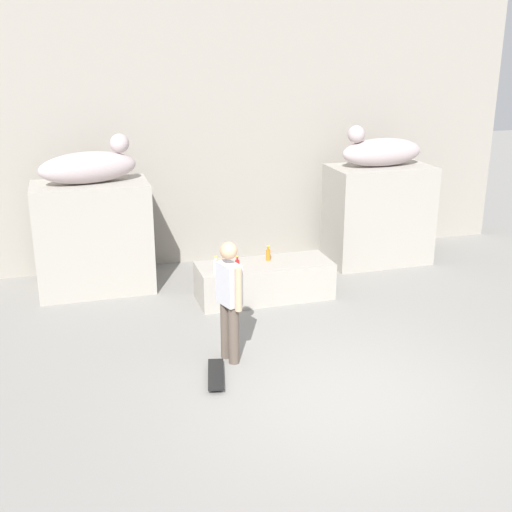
% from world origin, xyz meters
% --- Properties ---
extents(ground_plane, '(40.00, 40.00, 0.00)m').
position_xyz_m(ground_plane, '(0.00, 0.00, 0.00)').
color(ground_plane, gray).
extents(facade_wall, '(11.46, 0.60, 6.72)m').
position_xyz_m(facade_wall, '(0.00, 5.88, 3.36)').
color(facade_wall, gray).
rests_on(facade_wall, ground_plane).
extents(pedestal_left, '(1.90, 1.10, 1.87)m').
position_xyz_m(pedestal_left, '(-2.65, 4.59, 0.93)').
color(pedestal_left, '#A39E93').
rests_on(pedestal_left, ground_plane).
extents(pedestal_right, '(1.90, 1.10, 1.87)m').
position_xyz_m(pedestal_right, '(2.65, 4.59, 0.93)').
color(pedestal_right, '#A39E93').
rests_on(pedestal_right, ground_plane).
extents(statue_reclining_left, '(1.68, 0.86, 0.78)m').
position_xyz_m(statue_reclining_left, '(-2.62, 4.60, 2.15)').
color(statue_reclining_left, '#B7A5A6').
rests_on(statue_reclining_left, pedestal_left).
extents(statue_reclining_right, '(1.62, 0.63, 0.78)m').
position_xyz_m(statue_reclining_right, '(2.62, 4.59, 2.15)').
color(statue_reclining_right, '#B7A5A6').
rests_on(statue_reclining_right, pedestal_right).
extents(ledge_block, '(2.23, 0.85, 0.61)m').
position_xyz_m(ledge_block, '(0.00, 3.38, 0.31)').
color(ledge_block, '#A39E93').
rests_on(ledge_block, ground_plane).
extents(skater, '(0.30, 0.52, 1.67)m').
position_xyz_m(skater, '(-1.10, 1.39, 0.92)').
color(skater, brown).
rests_on(skater, ground_plane).
extents(skateboard, '(0.37, 0.82, 0.08)m').
position_xyz_m(skateboard, '(-1.40, 0.93, 0.06)').
color(skateboard, black).
rests_on(skateboard, ground_plane).
extents(bottle_red, '(0.07, 0.07, 0.26)m').
position_xyz_m(bottle_red, '(-0.53, 3.12, 0.72)').
color(bottle_red, red).
rests_on(bottle_red, ledge_block).
extents(bottle_orange, '(0.07, 0.07, 0.26)m').
position_xyz_m(bottle_orange, '(0.10, 3.50, 0.72)').
color(bottle_orange, orange).
rests_on(bottle_orange, ledge_block).
extents(bottle_clear, '(0.08, 0.08, 0.29)m').
position_xyz_m(bottle_clear, '(-0.89, 3.09, 0.73)').
color(bottle_clear, silver).
rests_on(bottle_clear, ledge_block).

